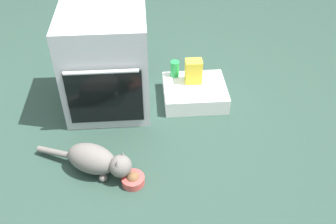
% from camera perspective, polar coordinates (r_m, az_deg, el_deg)
% --- Properties ---
extents(ground, '(8.00, 8.00, 0.00)m').
position_cam_1_polar(ground, '(2.52, -8.17, -5.11)').
color(ground, '#284238').
extents(oven, '(0.56, 0.60, 0.71)m').
position_cam_1_polar(oven, '(2.65, -9.22, 7.35)').
color(oven, '#B7BABF').
rests_on(oven, ground).
extents(pantry_cabinet, '(0.45, 0.40, 0.12)m').
position_cam_1_polar(pantry_cabinet, '(2.83, 4.00, 2.92)').
color(pantry_cabinet, white).
rests_on(pantry_cabinet, ground).
extents(food_bowl, '(0.14, 0.14, 0.08)m').
position_cam_1_polar(food_bowl, '(2.27, -5.24, -9.97)').
color(food_bowl, '#C64C47').
rests_on(food_bowl, ground).
extents(cat, '(0.60, 0.34, 0.20)m').
position_cam_1_polar(cat, '(2.30, -10.61, -7.05)').
color(cat, slate).
rests_on(cat, ground).
extents(snack_bag, '(0.12, 0.09, 0.18)m').
position_cam_1_polar(snack_bag, '(2.79, 3.82, 6.05)').
color(snack_bag, yellow).
rests_on(snack_bag, pantry_cabinet).
extents(soda_can, '(0.07, 0.07, 0.12)m').
position_cam_1_polar(soda_can, '(2.87, 1.03, 6.47)').
color(soda_can, green).
rests_on(soda_can, pantry_cabinet).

